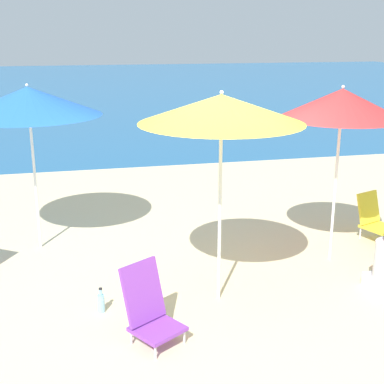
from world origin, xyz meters
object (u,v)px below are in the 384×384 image
object	(u,v)px
beach_umbrella_yellow	(221,109)
beach_umbrella_blue	(28,101)
beach_chair_yellow	(374,218)
water_bottle	(101,303)
beach_umbrella_red	(342,104)
beach_chair_purple	(149,308)

from	to	relation	value
beach_umbrella_yellow	beach_umbrella_blue	bearing A→B (deg)	134.97
beach_chair_yellow	water_bottle	xyz separation A→B (m)	(-4.01, -1.30, -0.21)
beach_umbrella_yellow	water_bottle	bearing A→B (deg)	-179.17
beach_chair_yellow	beach_umbrella_red	bearing A→B (deg)	-170.23
beach_umbrella_blue	beach_umbrella_red	distance (m)	3.99
beach_umbrella_yellow	beach_chair_purple	xyz separation A→B (m)	(-0.89, -0.66, -1.80)
beach_chair_purple	water_bottle	xyz separation A→B (m)	(-0.43, 0.64, -0.23)
beach_umbrella_red	beach_umbrella_blue	bearing A→B (deg)	160.77
beach_umbrella_yellow	beach_chair_yellow	distance (m)	3.50
beach_umbrella_blue	beach_chair_yellow	bearing A→B (deg)	-9.08
water_bottle	beach_umbrella_yellow	bearing A→B (deg)	0.83
beach_umbrella_blue	beach_umbrella_red	size ratio (longest dim) A/B	0.99
beach_chair_yellow	water_bottle	distance (m)	4.22
beach_umbrella_yellow	beach_chair_yellow	world-z (taller)	beach_umbrella_yellow
beach_umbrella_yellow	beach_umbrella_red	world-z (taller)	beach_umbrella_yellow
beach_umbrella_red	beach_chair_yellow	bearing A→B (deg)	30.24
beach_umbrella_blue	beach_umbrella_yellow	distance (m)	2.87
beach_umbrella_yellow	beach_umbrella_red	distance (m)	1.88
water_bottle	beach_chair_yellow	bearing A→B (deg)	17.90
beach_umbrella_red	beach_chair_purple	world-z (taller)	beach_umbrella_red
beach_chair_purple	water_bottle	bearing A→B (deg)	91.54
beach_umbrella_red	water_bottle	bearing A→B (deg)	-166.43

